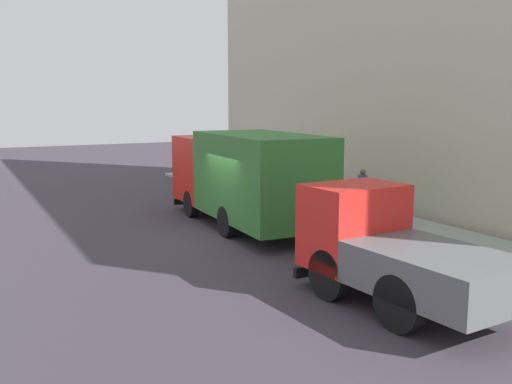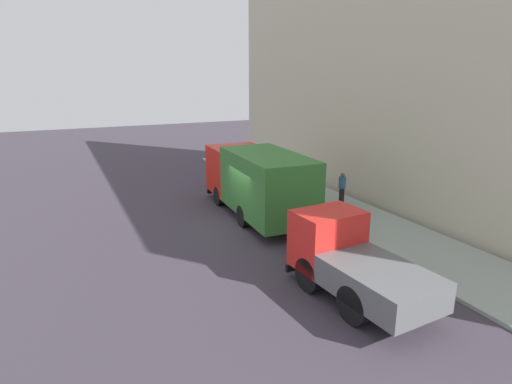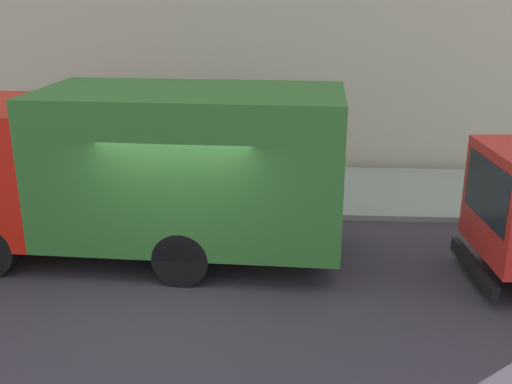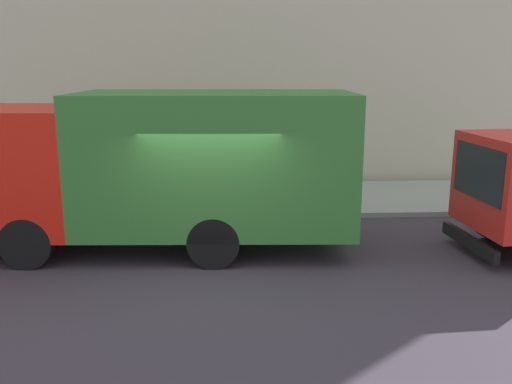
% 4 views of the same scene
% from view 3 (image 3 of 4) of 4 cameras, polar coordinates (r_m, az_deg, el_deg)
% --- Properties ---
extents(ground, '(80.00, 80.00, 0.00)m').
position_cam_3_polar(ground, '(10.66, -7.05, -8.25)').
color(ground, '#3A333E').
extents(sidewalk, '(3.73, 30.00, 0.13)m').
position_cam_3_polar(sidewalk, '(15.08, -3.84, 0.35)').
color(sidewalk, '#94A095').
rests_on(sidewalk, ground).
extents(large_utility_truck, '(2.96, 8.06, 3.14)m').
position_cam_3_polar(large_utility_truck, '(11.22, -11.97, 2.46)').
color(large_utility_truck, red).
rests_on(large_utility_truck, ground).
extents(pedestrian_walking, '(0.46, 0.46, 1.61)m').
position_cam_3_polar(pedestrian_walking, '(15.75, -19.61, 3.50)').
color(pedestrian_walking, '#565549').
rests_on(pedestrian_walking, sidewalk).
extents(pedestrian_standing, '(0.45, 0.45, 1.64)m').
position_cam_3_polar(pedestrian_standing, '(15.02, -13.95, 3.51)').
color(pedestrian_standing, '#453F54').
rests_on(pedestrian_standing, sidewalk).
extents(pedestrian_third, '(0.49, 0.49, 1.60)m').
position_cam_3_polar(pedestrian_third, '(15.56, -5.77, 4.34)').
color(pedestrian_third, black).
rests_on(pedestrian_third, sidewalk).
extents(traffic_cone_orange, '(0.47, 0.47, 0.67)m').
position_cam_3_polar(traffic_cone_orange, '(15.45, -22.31, 0.95)').
color(traffic_cone_orange, orange).
rests_on(traffic_cone_orange, sidewalk).
extents(street_sign_post, '(0.44, 0.08, 2.58)m').
position_cam_3_polar(street_sign_post, '(13.19, -3.82, 4.81)').
color(street_sign_post, '#4C5156').
rests_on(street_sign_post, sidewalk).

